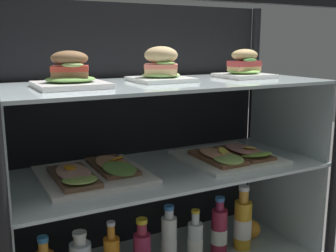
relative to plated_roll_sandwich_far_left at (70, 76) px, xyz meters
name	(u,v)px	position (x,y,z in m)	size (l,w,h in m)	color
case_frame	(152,127)	(0.34, 0.14, -0.21)	(1.19, 0.52, 1.00)	black
riser_lower_tier	(168,219)	(0.34, 0.02, -0.54)	(1.11, 0.45, 0.37)	silver
shelf_lower_glass	(168,169)	(0.34, 0.02, -0.35)	(1.13, 0.47, 0.01)	silver
riser_upper_tier	(168,127)	(0.34, 0.02, -0.19)	(1.11, 0.45, 0.29)	silver
shelf_upper_glass	(168,84)	(0.34, 0.02, -0.04)	(1.13, 0.47, 0.01)	silver
plated_roll_sandwich_far_left	(70,76)	(0.00, 0.00, 0.00)	(0.21, 0.21, 0.11)	white
plated_roll_sandwich_near_right_corner	(161,68)	(0.33, 0.05, 0.01)	(0.19, 0.19, 0.12)	white
plated_roll_sandwich_center	(244,67)	(0.68, 0.04, 0.00)	(0.18, 0.18, 0.11)	white
open_sandwich_tray_center	(93,173)	(0.07, 0.03, -0.32)	(0.34, 0.35, 0.06)	white
open_sandwich_tray_left_of_center	(231,156)	(0.59, -0.01, -0.32)	(0.34, 0.34, 0.06)	white
juice_bottle_back_left	(169,242)	(0.34, 0.01, -0.62)	(0.06, 0.06, 0.24)	white
juice_bottle_back_right	(195,242)	(0.44, 0.00, -0.64)	(0.06, 0.06, 0.21)	silver
juice_bottle_front_second	(219,231)	(0.56, 0.01, -0.63)	(0.06, 0.06, 0.23)	maroon
juice_bottle_front_fourth	(243,224)	(0.67, 0.00, -0.62)	(0.07, 0.07, 0.26)	gold
orange_fruit_beside_bottles	(251,229)	(0.75, 0.05, -0.68)	(0.08, 0.08, 0.08)	orange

